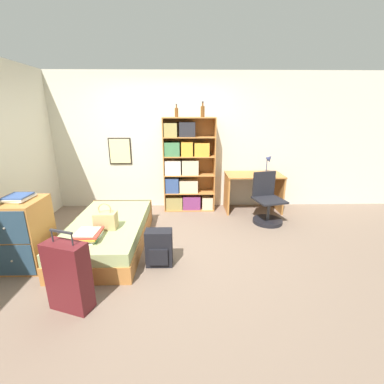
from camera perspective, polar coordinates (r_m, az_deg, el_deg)
ground_plane at (r=3.88m, az=-6.54°, el=-11.50°), size 14.00×14.00×0.00m
wall_back at (r=5.14m, az=-5.40°, el=10.90°), size 10.00×0.09×2.60m
bed at (r=3.96m, az=-17.98°, el=-8.62°), size 1.02×1.86×0.38m
handbag at (r=3.60m, az=-18.63°, el=-5.94°), size 0.28×0.18×0.36m
book_stack_on_bed at (r=3.41m, az=-22.06°, el=-8.87°), size 0.33×0.36×0.10m
suitcase at (r=2.85m, az=-25.76°, el=-16.54°), size 0.45×0.31×0.84m
dresser at (r=3.82m, az=-33.39°, el=-7.75°), size 0.53×0.58×0.86m
magazine_pile_on_dresser at (r=3.69m, az=-34.24°, el=-1.04°), size 0.32×0.32×0.06m
bookcase at (r=4.97m, az=-1.46°, el=5.17°), size 0.98×0.36×1.78m
bottle_green at (r=4.86m, az=-3.47°, el=17.31°), size 0.07×0.07×0.23m
bottle_brown at (r=4.83m, az=2.37°, el=17.52°), size 0.07×0.07×0.27m
desk at (r=5.10m, az=13.46°, el=1.34°), size 1.06×0.59×0.74m
desk_lamp at (r=5.18m, az=16.69°, el=6.66°), size 0.19×0.14×0.37m
desk_chair at (r=4.70m, az=16.32°, el=-3.28°), size 0.56×0.56×0.87m
backpack at (r=3.32m, az=-7.33°, el=-12.25°), size 0.33×0.22×0.47m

